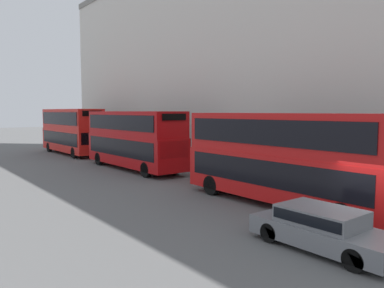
% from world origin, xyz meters
% --- Properties ---
extents(ground_plane, '(200.00, 200.00, 0.00)m').
position_xyz_m(ground_plane, '(0.00, 0.00, 0.00)').
color(ground_plane, '#5B5B5B').
extents(bus_leading, '(2.59, 10.36, 4.17)m').
position_xyz_m(bus_leading, '(1.60, 4.62, 2.30)').
color(bus_leading, red).
rests_on(bus_leading, ground).
extents(bus_second_in_queue, '(2.59, 10.34, 4.25)m').
position_xyz_m(bus_second_in_queue, '(1.60, 18.18, 2.35)').
color(bus_second_in_queue, '#B20C0F').
rests_on(bus_second_in_queue, ground).
extents(bus_third_in_queue, '(2.59, 10.26, 4.47)m').
position_xyz_m(bus_third_in_queue, '(1.60, 30.60, 2.46)').
color(bus_third_in_queue, red).
rests_on(bus_third_in_queue, ground).
extents(car_dark_sedan, '(1.86, 4.48, 1.29)m').
position_xyz_m(car_dark_sedan, '(-1.80, 0.43, 0.69)').
color(car_dark_sedan, slate).
rests_on(car_dark_sedan, ground).
extents(pedestrian, '(0.36, 0.36, 1.67)m').
position_xyz_m(pedestrian, '(3.86, 30.80, 0.77)').
color(pedestrian, brown).
rests_on(pedestrian, ground).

